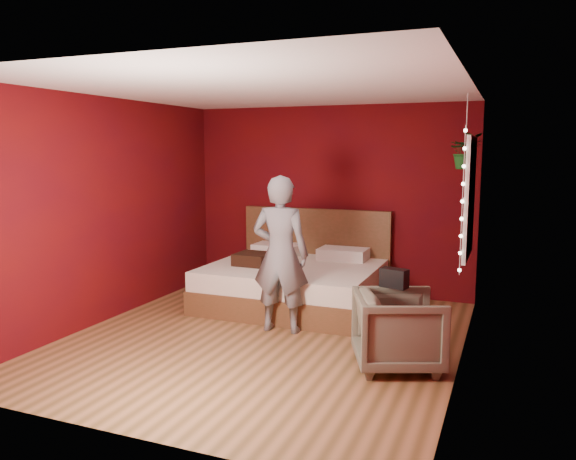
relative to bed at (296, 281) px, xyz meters
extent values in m
plane|color=#99633D|center=(0.17, -1.39, -0.31)|extent=(4.50, 4.50, 0.00)
cube|color=#5C0A09|center=(0.17, 0.87, 0.99)|extent=(4.00, 0.02, 2.60)
cube|color=#5C0A09|center=(0.17, -3.65, 0.99)|extent=(4.00, 0.02, 2.60)
cube|color=#5C0A09|center=(-1.84, -1.39, 0.99)|extent=(0.02, 4.50, 2.60)
cube|color=#5C0A09|center=(2.18, -1.39, 0.99)|extent=(0.02, 4.50, 2.60)
cube|color=white|center=(0.17, -1.39, 2.30)|extent=(4.00, 4.50, 0.02)
cube|color=white|center=(2.14, -0.49, 1.19)|extent=(0.04, 0.97, 1.27)
cube|color=black|center=(2.12, -0.49, 1.19)|extent=(0.02, 0.85, 1.15)
cube|color=white|center=(2.12, -0.49, 1.19)|extent=(0.03, 0.05, 1.15)
cube|color=white|center=(2.12, -0.49, 1.19)|extent=(0.03, 0.85, 0.05)
cylinder|color=silver|center=(2.11, -1.02, 1.19)|extent=(0.01, 0.01, 1.45)
sphere|color=#FFF2CC|center=(2.11, -1.02, 0.52)|extent=(0.04, 0.04, 0.04)
sphere|color=#FFF2CC|center=(2.11, -1.02, 0.69)|extent=(0.04, 0.04, 0.04)
sphere|color=#FFF2CC|center=(2.11, -1.02, 0.86)|extent=(0.04, 0.04, 0.04)
sphere|color=#FFF2CC|center=(2.11, -1.02, 1.03)|extent=(0.04, 0.04, 0.04)
sphere|color=#FFF2CC|center=(2.11, -1.02, 1.19)|extent=(0.04, 0.04, 0.04)
sphere|color=#FFF2CC|center=(2.11, -1.02, 1.36)|extent=(0.04, 0.04, 0.04)
sphere|color=#FFF2CC|center=(2.11, -1.02, 1.53)|extent=(0.04, 0.04, 0.04)
sphere|color=#FFF2CC|center=(2.11, -1.02, 1.70)|extent=(0.04, 0.04, 0.04)
sphere|color=#FFF2CC|center=(2.11, -1.02, 1.87)|extent=(0.04, 0.04, 0.04)
cube|color=brown|center=(0.00, -0.10, -0.16)|extent=(2.14, 1.82, 0.30)
cube|color=white|center=(0.00, -0.10, 0.11)|extent=(2.10, 1.78, 0.24)
cube|color=brown|center=(0.00, 0.77, 0.28)|extent=(2.14, 0.09, 1.18)
cube|color=silver|center=(-0.48, 0.51, 0.30)|extent=(0.64, 0.41, 0.15)
cube|color=silver|center=(0.48, 0.51, 0.30)|extent=(0.64, 0.41, 0.15)
imported|color=slate|center=(0.23, -1.08, 0.56)|extent=(0.67, 0.48, 1.73)
imported|color=#666551|center=(1.65, -1.66, 0.05)|extent=(1.00, 0.99, 0.70)
cube|color=black|center=(1.56, -1.47, 0.49)|extent=(0.28, 0.19, 0.18)
cube|color=#331C11|center=(-0.49, -0.26, 0.30)|extent=(0.43, 0.43, 0.15)
cylinder|color=silver|center=(2.05, -0.17, 2.08)|extent=(0.01, 0.01, 0.43)
imported|color=#195017|center=(2.05, -0.17, 1.67)|extent=(0.42, 0.39, 0.39)
camera|label=1|loc=(2.56, -6.64, 1.68)|focal=35.00mm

